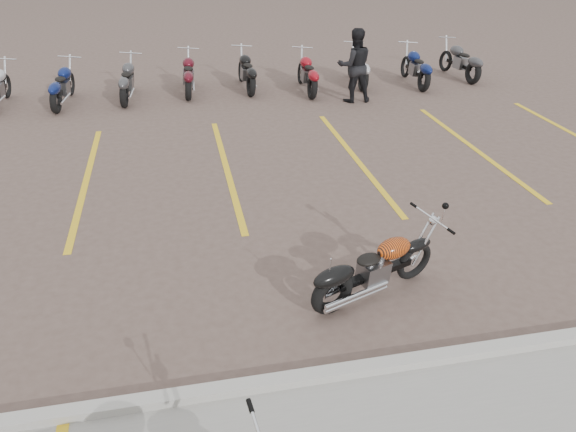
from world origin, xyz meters
name	(u,v)px	position (x,y,z in m)	size (l,w,h in m)	color
ground	(258,281)	(0.00, 0.00, 0.00)	(100.00, 100.00, 0.00)	brown
curb	(287,381)	(0.00, -2.00, 0.06)	(60.00, 0.18, 0.12)	#ADAAA3
parking_stripes	(226,168)	(0.00, 4.00, 0.00)	(38.00, 5.50, 0.01)	gold
flame_cruiser	(371,270)	(1.40, -0.64, 0.41)	(1.91, 0.82, 0.82)	black
person_b	(355,66)	(3.87, 7.86, 0.96)	(0.93, 0.73, 1.92)	black
bg_bike_row	(187,76)	(-0.48, 9.32, 0.55)	(17.14, 2.00, 1.10)	black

